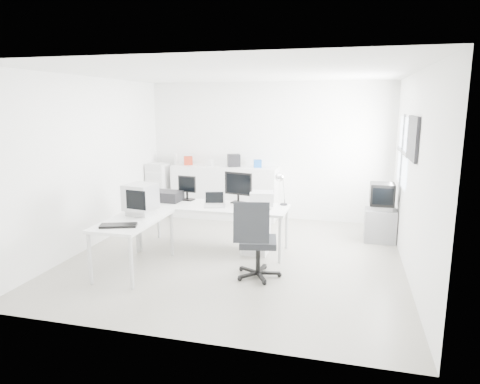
% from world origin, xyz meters
% --- Properties ---
extents(floor, '(5.00, 5.00, 0.01)m').
position_xyz_m(floor, '(0.00, 0.00, 0.00)').
color(floor, '#BDB8A9').
rests_on(floor, ground).
extents(ceiling, '(5.00, 5.00, 0.01)m').
position_xyz_m(ceiling, '(0.00, 0.00, 2.80)').
color(ceiling, white).
rests_on(ceiling, back_wall).
extents(back_wall, '(5.00, 0.02, 2.80)m').
position_xyz_m(back_wall, '(0.00, 2.50, 1.40)').
color(back_wall, white).
rests_on(back_wall, floor).
extents(left_wall, '(0.02, 5.00, 2.80)m').
position_xyz_m(left_wall, '(-2.50, 0.00, 1.40)').
color(left_wall, white).
rests_on(left_wall, floor).
extents(right_wall, '(0.02, 5.00, 2.80)m').
position_xyz_m(right_wall, '(2.50, 0.00, 1.40)').
color(right_wall, white).
rests_on(right_wall, floor).
extents(window, '(0.02, 1.20, 1.10)m').
position_xyz_m(window, '(2.48, 1.20, 1.60)').
color(window, white).
rests_on(window, right_wall).
extents(wall_picture, '(0.04, 0.90, 0.60)m').
position_xyz_m(wall_picture, '(2.47, 0.10, 1.90)').
color(wall_picture, black).
rests_on(wall_picture, right_wall).
extents(main_desk, '(2.40, 0.80, 0.75)m').
position_xyz_m(main_desk, '(-0.46, 0.24, 0.38)').
color(main_desk, silver).
rests_on(main_desk, floor).
extents(side_desk, '(0.70, 1.40, 0.75)m').
position_xyz_m(side_desk, '(-1.31, -0.86, 0.38)').
color(side_desk, silver).
rests_on(side_desk, floor).
extents(drawer_pedestal, '(0.40, 0.50, 0.60)m').
position_xyz_m(drawer_pedestal, '(0.24, 0.29, 0.30)').
color(drawer_pedestal, silver).
rests_on(drawer_pedestal, floor).
extents(inkjet_printer, '(0.49, 0.39, 0.17)m').
position_xyz_m(inkjet_printer, '(-1.31, 0.34, 0.83)').
color(inkjet_printer, black).
rests_on(inkjet_printer, main_desk).
extents(lcd_monitor_small, '(0.35, 0.23, 0.41)m').
position_xyz_m(lcd_monitor_small, '(-1.01, 0.49, 0.95)').
color(lcd_monitor_small, black).
rests_on(lcd_monitor_small, main_desk).
extents(lcd_monitor_large, '(0.53, 0.31, 0.51)m').
position_xyz_m(lcd_monitor_large, '(-0.11, 0.49, 1.01)').
color(lcd_monitor_large, black).
rests_on(lcd_monitor_large, main_desk).
extents(laptop, '(0.38, 0.39, 0.20)m').
position_xyz_m(laptop, '(-0.41, 0.14, 0.85)').
color(laptop, '#B7B7BA').
rests_on(laptop, main_desk).
extents(white_keyboard, '(0.47, 0.27, 0.02)m').
position_xyz_m(white_keyboard, '(0.19, 0.09, 0.76)').
color(white_keyboard, silver).
rests_on(white_keyboard, main_desk).
extents(white_mouse, '(0.05, 0.05, 0.05)m').
position_xyz_m(white_mouse, '(0.49, 0.14, 0.78)').
color(white_mouse, silver).
rests_on(white_mouse, main_desk).
extents(laser_printer, '(0.43, 0.39, 0.22)m').
position_xyz_m(laser_printer, '(0.29, 0.46, 0.86)').
color(laser_printer, beige).
rests_on(laser_printer, main_desk).
extents(desk_lamp, '(0.19, 0.19, 0.49)m').
position_xyz_m(desk_lamp, '(0.64, 0.54, 0.99)').
color(desk_lamp, silver).
rests_on(desk_lamp, main_desk).
extents(crt_monitor, '(0.45, 0.45, 0.45)m').
position_xyz_m(crt_monitor, '(-1.31, -0.61, 0.98)').
color(crt_monitor, '#B7B7BA').
rests_on(crt_monitor, side_desk).
extents(black_keyboard, '(0.52, 0.34, 0.03)m').
position_xyz_m(black_keyboard, '(-1.31, -1.26, 0.77)').
color(black_keyboard, black).
rests_on(black_keyboard, side_desk).
extents(office_chair, '(0.75, 0.75, 1.12)m').
position_xyz_m(office_chair, '(0.49, -0.70, 0.56)').
color(office_chair, '#26282B').
rests_on(office_chair, floor).
extents(tv_cabinet, '(0.52, 0.43, 0.57)m').
position_xyz_m(tv_cabinet, '(2.22, 1.38, 0.29)').
color(tv_cabinet, gray).
rests_on(tv_cabinet, floor).
extents(crt_tv, '(0.50, 0.48, 0.45)m').
position_xyz_m(crt_tv, '(2.22, 1.38, 0.80)').
color(crt_tv, black).
rests_on(crt_tv, tv_cabinet).
extents(sideboard, '(2.20, 0.55, 1.10)m').
position_xyz_m(sideboard, '(-0.86, 2.24, 0.55)').
color(sideboard, silver).
rests_on(sideboard, floor).
extents(clutter_box_a, '(0.23, 0.22, 0.18)m').
position_xyz_m(clutter_box_a, '(-1.66, 2.24, 1.19)').
color(clutter_box_a, '#A02B16').
rests_on(clutter_box_a, sideboard).
extents(clutter_box_b, '(0.15, 0.15, 0.12)m').
position_xyz_m(clutter_box_b, '(-1.16, 2.24, 1.16)').
color(clutter_box_b, silver).
rests_on(clutter_box_b, sideboard).
extents(clutter_box_c, '(0.32, 0.31, 0.25)m').
position_xyz_m(clutter_box_c, '(-0.66, 2.24, 1.23)').
color(clutter_box_c, black).
rests_on(clutter_box_c, sideboard).
extents(clutter_box_d, '(0.19, 0.18, 0.15)m').
position_xyz_m(clutter_box_d, '(-0.16, 2.24, 1.18)').
color(clutter_box_d, '#1752A4').
rests_on(clutter_box_d, sideboard).
extents(clutter_bottle, '(0.07, 0.07, 0.22)m').
position_xyz_m(clutter_bottle, '(-1.96, 2.28, 1.21)').
color(clutter_bottle, silver).
rests_on(clutter_bottle, sideboard).
extents(filing_cabinet, '(0.39, 0.47, 1.12)m').
position_xyz_m(filing_cabinet, '(-2.28, 2.08, 0.56)').
color(filing_cabinet, silver).
rests_on(filing_cabinet, floor).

